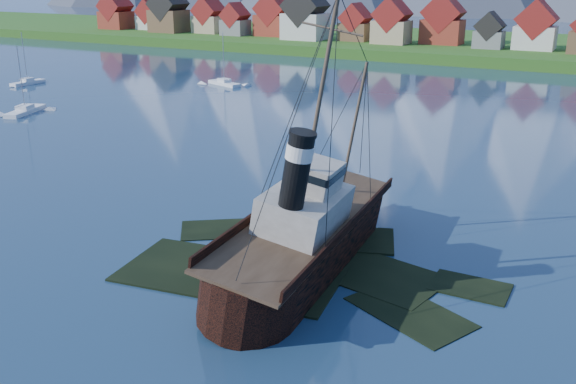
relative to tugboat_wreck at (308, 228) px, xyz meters
The scene contains 9 objects.
ground 4.86m from the tugboat_wreck, 112.08° to the right, with size 1400.00×1400.00×0.00m, color navy.
shoal 3.65m from the tugboat_wreck, 76.27° to the right, with size 31.71×21.24×1.14m.
shore_bank 166.49m from the tugboat_wreck, 90.49° to the left, with size 600.00×80.00×3.20m, color #174E16.
seawall 128.50m from the tugboat_wreck, 90.64° to the left, with size 600.00×2.50×2.00m, color #3F3D38.
town 152.72m from the tugboat_wreck, 103.09° to the left, with size 250.96×16.69×17.30m.
tugboat_wreck is the anchor object (origin of this frame).
sailboat_a 78.22m from the tugboat_wreck, 156.27° to the left, with size 5.57×10.23×12.16m.
sailboat_b 110.01m from the tugboat_wreck, 151.01° to the left, with size 2.05×8.20×11.89m.
sailboat_c 92.76m from the tugboat_wreck, 127.94° to the left, with size 9.45×5.41×11.89m.
Camera 1 is at (23.70, -41.85, 23.60)m, focal length 40.00 mm.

